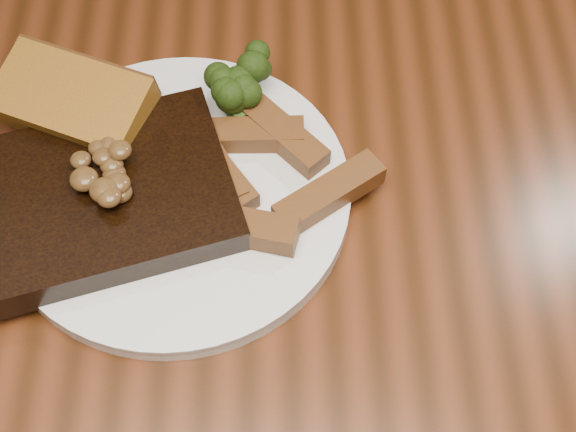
# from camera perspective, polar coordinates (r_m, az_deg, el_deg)

# --- Properties ---
(dining_table) EXTENTS (1.60, 0.90, 0.75)m
(dining_table) POSITION_cam_1_polar(r_m,az_deg,el_deg) (0.71, -1.16, -5.90)
(dining_table) COLOR #4E220F
(dining_table) RESTS_ON ground
(plate) EXTENTS (0.31, 0.31, 0.01)m
(plate) POSITION_cam_1_polar(r_m,az_deg,el_deg) (0.65, -7.89, 1.49)
(plate) COLOR white
(plate) RESTS_ON dining_table
(steak) EXTENTS (0.23, 0.20, 0.03)m
(steak) POSITION_cam_1_polar(r_m,az_deg,el_deg) (0.63, -12.85, 1.36)
(steak) COLOR black
(steak) RESTS_ON plate
(steak_bone) EXTENTS (0.16, 0.06, 0.02)m
(steak_bone) POSITION_cam_1_polar(r_m,az_deg,el_deg) (0.60, -13.41, -4.11)
(steak_bone) COLOR beige
(steak_bone) RESTS_ON plate
(mushroom_pile) EXTENTS (0.06, 0.06, 0.03)m
(mushroom_pile) POSITION_cam_1_polar(r_m,az_deg,el_deg) (0.62, -13.15, 3.45)
(mushroom_pile) COLOR brown
(mushroom_pile) RESTS_ON steak
(garlic_bread) EXTENTS (0.14, 0.11, 0.03)m
(garlic_bread) POSITION_cam_1_polar(r_m,az_deg,el_deg) (0.69, -14.72, 6.86)
(garlic_bread) COLOR #9A671C
(garlic_bread) RESTS_ON plate
(potato_wedges) EXTENTS (0.12, 0.12, 0.02)m
(potato_wedges) POSITION_cam_1_polar(r_m,az_deg,el_deg) (0.63, -2.25, 2.56)
(potato_wedges) COLOR brown
(potato_wedges) RESTS_ON plate
(broccoli_cluster) EXTENTS (0.08, 0.08, 0.04)m
(broccoli_cluster) POSITION_cam_1_polar(r_m,az_deg,el_deg) (0.67, -4.19, 8.70)
(broccoli_cluster) COLOR #20360C
(broccoli_cluster) RESTS_ON plate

